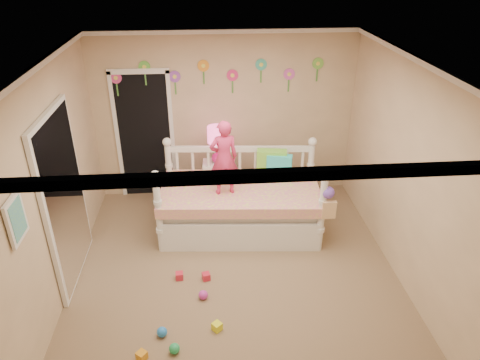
{
  "coord_description": "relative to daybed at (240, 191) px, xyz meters",
  "views": [
    {
      "loc": [
        -0.3,
        -4.28,
        3.65
      ],
      "look_at": [
        0.1,
        0.6,
        1.05
      ],
      "focal_mm": 33.24,
      "sensor_mm": 36.0,
      "label": 1
    }
  ],
  "objects": [
    {
      "name": "floor",
      "position": [
        -0.14,
        -1.1,
        -0.61
      ],
      "size": [
        4.0,
        4.5,
        0.01
      ],
      "primitive_type": "cube",
      "color": "#7F684C",
      "rests_on": "ground"
    },
    {
      "name": "ceiling",
      "position": [
        -0.14,
        -1.1,
        1.99
      ],
      "size": [
        4.0,
        4.5,
        0.01
      ],
      "primitive_type": "cube",
      "color": "white",
      "rests_on": "floor"
    },
    {
      "name": "back_wall",
      "position": [
        -0.14,
        1.15,
        0.69
      ],
      "size": [
        4.0,
        0.01,
        2.6
      ],
      "primitive_type": "cube",
      "color": "tan",
      "rests_on": "floor"
    },
    {
      "name": "left_wall",
      "position": [
        -2.14,
        -1.1,
        0.69
      ],
      "size": [
        0.01,
        4.5,
        2.6
      ],
      "primitive_type": "cube",
      "color": "tan",
      "rests_on": "floor"
    },
    {
      "name": "right_wall",
      "position": [
        1.86,
        -1.1,
        0.69
      ],
      "size": [
        0.01,
        4.5,
        2.6
      ],
      "primitive_type": "cube",
      "color": "tan",
      "rests_on": "floor"
    },
    {
      "name": "crown_molding",
      "position": [
        -0.14,
        -1.1,
        1.96
      ],
      "size": [
        4.0,
        4.5,
        0.06
      ],
      "primitive_type": null,
      "color": "white",
      "rests_on": "ceiling"
    },
    {
      "name": "daybed",
      "position": [
        0.0,
        0.0,
        0.0
      ],
      "size": [
        2.32,
        1.37,
        1.21
      ],
      "primitive_type": null,
      "rotation": [
        0.0,
        0.0,
        -0.08
      ],
      "color": "white",
      "rests_on": "floor"
    },
    {
      "name": "pillow_turquoise",
      "position": [
        0.58,
        0.24,
        0.25
      ],
      "size": [
        0.37,
        0.21,
        0.35
      ],
      "primitive_type": "cube",
      "rotation": [
        0.0,
        0.0,
        -0.26
      ],
      "color": "#2ACED3",
      "rests_on": "daybed"
    },
    {
      "name": "pillow_lime",
      "position": [
        0.48,
        0.31,
        0.27
      ],
      "size": [
        0.44,
        0.22,
        0.4
      ],
      "primitive_type": "cube",
      "rotation": [
        0.0,
        0.0,
        -0.17
      ],
      "color": "#7ACE3E",
      "rests_on": "daybed"
    },
    {
      "name": "child",
      "position": [
        -0.22,
        -0.12,
        0.58
      ],
      "size": [
        0.41,
        0.3,
        1.03
      ],
      "primitive_type": "imported",
      "rotation": [
        0.0,
        0.0,
        3.31
      ],
      "color": "#D83164",
      "rests_on": "daybed"
    },
    {
      "name": "nightstand",
      "position": [
        -0.29,
        0.72,
        -0.25
      ],
      "size": [
        0.44,
        0.35,
        0.72
      ],
      "primitive_type": "cube",
      "rotation": [
        0.0,
        0.0,
        -0.04
      ],
      "color": "white",
      "rests_on": "floor"
    },
    {
      "name": "table_lamp",
      "position": [
        -0.29,
        0.72,
        0.5
      ],
      "size": [
        0.26,
        0.26,
        0.58
      ],
      "color": "#F52097",
      "rests_on": "nightstand"
    },
    {
      "name": "closet_doorway",
      "position": [
        -1.39,
        1.14,
        0.43
      ],
      "size": [
        0.9,
        0.04,
        2.07
      ],
      "primitive_type": "cube",
      "color": "black",
      "rests_on": "back_wall"
    },
    {
      "name": "flower_decals",
      "position": [
        -0.23,
        1.14,
        1.33
      ],
      "size": [
        3.4,
        0.02,
        0.5
      ],
      "primitive_type": null,
      "color": "#B2668C",
      "rests_on": "back_wall"
    },
    {
      "name": "mirror_closet",
      "position": [
        -2.1,
        -0.8,
        0.44
      ],
      "size": [
        0.07,
        1.3,
        2.1
      ],
      "primitive_type": "cube",
      "color": "white",
      "rests_on": "left_wall"
    },
    {
      "name": "wall_picture",
      "position": [
        -2.11,
        -2.0,
        0.94
      ],
      "size": [
        0.05,
        0.34,
        0.42
      ],
      "primitive_type": "cube",
      "color": "white",
      "rests_on": "left_wall"
    },
    {
      "name": "hanging_bag",
      "position": [
        1.06,
        -0.64,
        0.13
      ],
      "size": [
        0.2,
        0.16,
        0.36
      ],
      "primitive_type": null,
      "color": "beige",
      "rests_on": "daybed"
    },
    {
      "name": "toy_scatter",
      "position": [
        -0.78,
        -1.7,
        -0.55
      ],
      "size": [
        0.92,
        1.37,
        0.11
      ],
      "primitive_type": null,
      "rotation": [
        0.0,
        0.0,
        -0.1
      ],
      "color": "#996666",
      "rests_on": "floor"
    }
  ]
}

